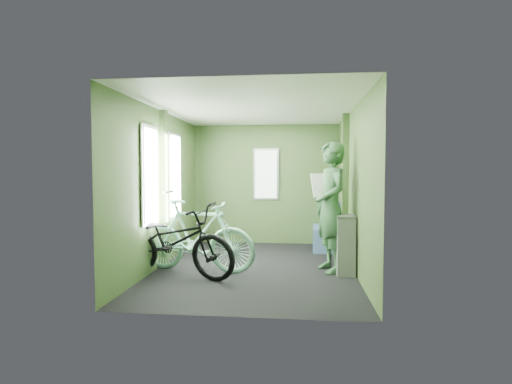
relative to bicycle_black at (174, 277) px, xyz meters
The scene contains 6 objects.
room 1.87m from the bicycle_black, 33.65° to the left, with size 4.00×4.02×2.31m.
bicycle_black is the anchor object (origin of this frame).
bicycle_mint 0.35m from the bicycle_black, 45.94° to the left, with size 0.48×1.70×1.02m, color #96E6C4.
passenger 2.34m from the bicycle_black, 13.56° to the left, with size 0.62×0.80×1.82m.
waste_box 2.35m from the bicycle_black, ahead, with size 0.24×0.33×0.81m, color slate.
bench_seat 3.01m from the bicycle_black, 43.62° to the left, with size 0.49×0.84×0.87m.
Camera 1 is at (0.61, -5.74, 1.41)m, focal length 28.00 mm.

